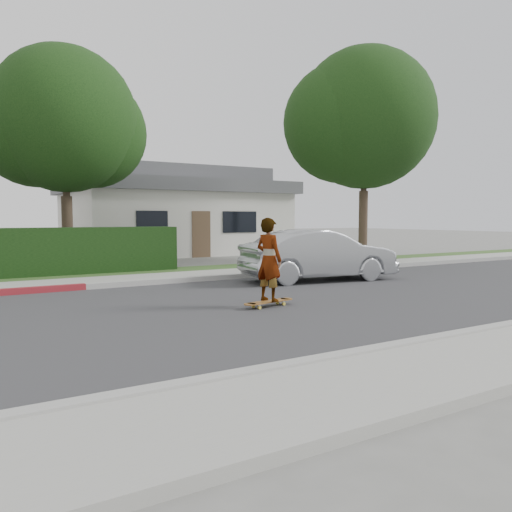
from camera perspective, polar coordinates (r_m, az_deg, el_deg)
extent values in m
plane|color=slate|center=(9.03, -19.71, -7.32)|extent=(120.00, 120.00, 0.00)
cube|color=#2D2D30|center=(9.03, -19.72, -7.29)|extent=(60.00, 8.00, 0.01)
cube|color=#9E9E99|center=(5.18, -10.53, -15.05)|extent=(60.00, 0.20, 0.15)
cube|color=gray|center=(4.41, -6.22, -18.77)|extent=(60.00, 1.60, 0.12)
cube|color=#9E9E99|center=(13.01, -23.26, -3.56)|extent=(60.00, 0.20, 0.15)
cube|color=gray|center=(13.90, -23.75, -3.15)|extent=(60.00, 1.60, 0.12)
cube|color=#2D4C1E|center=(15.48, -24.50, -2.48)|extent=(60.00, 1.60, 0.10)
cylinder|color=#33261C|center=(17.98, -20.73, 2.40)|extent=(0.36, 0.36, 2.52)
cylinder|color=#33261C|center=(18.03, -20.89, 8.41)|extent=(0.24, 0.24, 2.10)
sphere|color=black|center=(18.27, -21.06, 14.33)|extent=(4.80, 4.80, 4.80)
sphere|color=black|center=(18.50, -23.77, 13.50)|extent=(4.08, 4.08, 4.08)
sphere|color=black|center=(18.68, -18.40, 13.24)|extent=(3.84, 3.84, 3.84)
cylinder|color=#33261C|center=(20.78, 12.13, 3.31)|extent=(0.36, 0.36, 2.88)
cylinder|color=#33261C|center=(20.86, 12.23, 9.25)|extent=(0.24, 0.24, 2.40)
sphere|color=black|center=(21.16, 12.33, 15.09)|extent=(5.60, 5.60, 5.60)
sphere|color=black|center=(20.89, 9.89, 14.71)|extent=(4.76, 4.76, 4.76)
sphere|color=black|center=(21.93, 13.53, 13.89)|extent=(4.48, 4.48, 4.48)
cube|color=beige|center=(26.52, -9.53, 3.69)|extent=(10.00, 8.00, 3.00)
cube|color=#4C4C51|center=(26.56, -9.58, 7.57)|extent=(10.60, 8.60, 0.60)
cube|color=#4C4C51|center=(26.60, -9.59, 8.86)|extent=(8.40, 6.40, 0.80)
cube|color=black|center=(21.88, -11.78, 3.78)|extent=(1.40, 0.06, 1.00)
cube|color=black|center=(23.65, -1.87, 3.91)|extent=(1.80, 0.06, 1.00)
cube|color=brown|center=(22.75, -6.28, 2.48)|extent=(0.90, 0.06, 2.10)
cylinder|color=gold|center=(9.79, 0.40, -5.91)|extent=(0.07, 0.05, 0.07)
cylinder|color=gold|center=(9.93, -0.31, -5.77)|extent=(0.07, 0.05, 0.07)
cylinder|color=gold|center=(10.22, 3.19, -5.47)|extent=(0.07, 0.05, 0.07)
cylinder|color=gold|center=(10.36, 2.48, -5.34)|extent=(0.07, 0.05, 0.07)
cube|color=silver|center=(9.85, 0.04, -5.57)|extent=(0.09, 0.20, 0.03)
cube|color=silver|center=(10.28, 2.83, -5.16)|extent=(0.09, 0.20, 0.03)
cube|color=brown|center=(10.06, 1.47, -5.22)|extent=(1.01, 0.40, 0.02)
cylinder|color=brown|center=(9.74, -0.69, -5.54)|extent=(0.28, 0.28, 0.02)
cylinder|color=brown|center=(10.39, 3.49, -4.92)|extent=(0.28, 0.28, 0.02)
imported|color=white|center=(9.95, 1.48, -0.41)|extent=(0.55, 0.70, 1.67)
imported|color=#A1A4A8|center=(14.30, 7.21, 0.08)|extent=(4.61, 2.19, 1.46)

